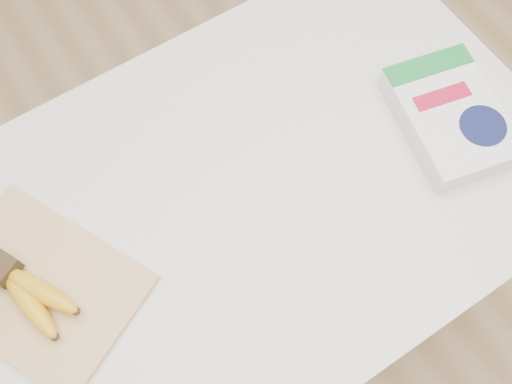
{
  "coord_description": "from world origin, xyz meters",
  "views": [
    {
      "loc": [
        -0.23,
        -0.35,
        1.76
      ],
      "look_at": [
        -0.02,
        -0.02,
        0.87
      ],
      "focal_mm": 40.0,
      "sensor_mm": 36.0,
      "label": 1
    }
  ],
  "objects_px": {
    "cutting_board": "(40,287)",
    "bananas": "(29,292)",
    "table": "(257,257)",
    "cereal_box": "(450,116)"
  },
  "relations": [
    {
      "from": "bananas",
      "to": "cutting_board",
      "type": "bearing_deg",
      "value": 38.18
    },
    {
      "from": "table",
      "to": "cereal_box",
      "type": "bearing_deg",
      "value": -12.6
    },
    {
      "from": "table",
      "to": "bananas",
      "type": "bearing_deg",
      "value": 175.58
    },
    {
      "from": "bananas",
      "to": "cereal_box",
      "type": "distance_m",
      "value": 0.79
    },
    {
      "from": "cutting_board",
      "to": "cereal_box",
      "type": "bearing_deg",
      "value": -34.89
    },
    {
      "from": "table",
      "to": "cutting_board",
      "type": "bearing_deg",
      "value": 174.02
    },
    {
      "from": "cereal_box",
      "to": "cutting_board",
      "type": "bearing_deg",
      "value": -176.31
    },
    {
      "from": "cutting_board",
      "to": "bananas",
      "type": "relative_size",
      "value": 1.75
    },
    {
      "from": "table",
      "to": "bananas",
      "type": "relative_size",
      "value": 6.07
    },
    {
      "from": "table",
      "to": "bananas",
      "type": "xyz_separation_m",
      "value": [
        -0.41,
        0.03,
        0.45
      ]
    }
  ]
}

